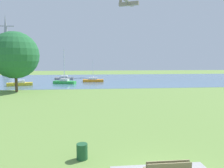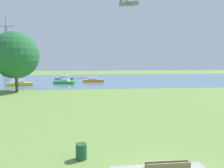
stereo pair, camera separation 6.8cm
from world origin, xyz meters
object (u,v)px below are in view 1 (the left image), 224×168
object	(u,v)px
sailboat_green	(65,82)
sailboat_orange	(93,80)
sailboat_gray	(64,78)
light_aircraft	(129,4)
litter_bin	(82,151)
tree_mid_shore	(15,55)
sailboat_yellow	(20,83)
electricity_pylon	(6,44)

from	to	relation	value
sailboat_green	sailboat_orange	size ratio (longest dim) A/B	1.50
sailboat_orange	sailboat_gray	size ratio (longest dim) A/B	0.66
light_aircraft	sailboat_gray	bearing A→B (deg)	-148.31
sailboat_orange	light_aircraft	xyz separation A→B (m)	(11.70, 18.89, 22.54)
litter_bin	light_aircraft	world-z (taller)	light_aircraft
tree_mid_shore	litter_bin	bearing A→B (deg)	-65.70
tree_mid_shore	light_aircraft	xyz separation A→B (m)	(24.31, 33.43, 17.11)
litter_bin	tree_mid_shore	world-z (taller)	tree_mid_shore
sailboat_green	sailboat_orange	xyz separation A→B (m)	(6.22, 3.41, -0.03)
sailboat_orange	sailboat_green	bearing A→B (deg)	-151.30
sailboat_orange	tree_mid_shore	size ratio (longest dim) A/B	0.54
tree_mid_shore	light_aircraft	world-z (taller)	light_aircraft
litter_bin	sailboat_yellow	world-z (taller)	sailboat_yellow
sailboat_gray	litter_bin	bearing A→B (deg)	-82.29
litter_bin	sailboat_yellow	size ratio (longest dim) A/B	0.13
light_aircraft	tree_mid_shore	bearing A→B (deg)	-126.02
sailboat_yellow	tree_mid_shore	xyz separation A→B (m)	(2.11, -8.43, 5.42)
sailboat_yellow	sailboat_green	world-z (taller)	sailboat_green
tree_mid_shore	light_aircraft	size ratio (longest dim) A/B	1.20
sailboat_green	light_aircraft	world-z (taller)	light_aircraft
sailboat_gray	tree_mid_shore	distance (m)	22.81
sailboat_orange	tree_mid_shore	world-z (taller)	tree_mid_shore
sailboat_orange	electricity_pylon	distance (m)	50.87
sailboat_yellow	light_aircraft	world-z (taller)	light_aircraft
litter_bin	sailboat_orange	distance (m)	39.92
tree_mid_shore	electricity_pylon	bearing A→B (deg)	111.22
sailboat_orange	light_aircraft	bearing A→B (deg)	58.23
electricity_pylon	sailboat_gray	bearing A→B (deg)	-50.21
litter_bin	light_aircraft	xyz separation A→B (m)	(12.86, 58.79, 22.58)
sailboat_yellow	electricity_pylon	xyz separation A→B (m)	(-18.03, 43.45, 10.94)
sailboat_gray	electricity_pylon	world-z (taller)	electricity_pylon
litter_bin	tree_mid_shore	distance (m)	28.36
sailboat_green	sailboat_yellow	bearing A→B (deg)	-162.35
sailboat_green	sailboat_orange	distance (m)	7.09
sailboat_yellow	tree_mid_shore	size ratio (longest dim) A/B	0.65
litter_bin	sailboat_gray	world-z (taller)	sailboat_gray
sailboat_orange	electricity_pylon	size ratio (longest dim) A/B	0.23
sailboat_green	sailboat_gray	world-z (taller)	sailboat_gray
litter_bin	sailboat_orange	size ratio (longest dim) A/B	0.15
sailboat_orange	tree_mid_shore	bearing A→B (deg)	-130.93
sailboat_green	tree_mid_shore	xyz separation A→B (m)	(-6.39, -11.14, 5.40)
light_aircraft	litter_bin	bearing A→B (deg)	-102.34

